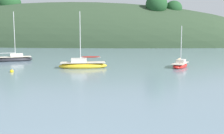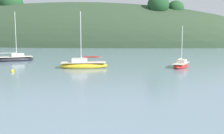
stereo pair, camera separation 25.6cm
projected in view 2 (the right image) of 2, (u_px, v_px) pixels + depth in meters
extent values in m
ellipsoid|color=#2D422B|center=(67.00, 45.00, 102.10)|extent=(150.00, 36.00, 31.88)
ellipsoid|color=#1E4723|center=(12.00, 4.00, 101.04)|extent=(8.62, 7.83, 7.83)
ellipsoid|color=#1E4723|center=(158.00, 4.00, 89.97)|extent=(7.25, 6.59, 6.59)
ellipsoid|color=#1E4723|center=(176.00, 8.00, 92.33)|extent=(5.72, 5.20, 5.20)
ellipsoid|color=gold|center=(84.00, 66.00, 36.69)|extent=(6.84, 3.51, 1.04)
cube|color=beige|center=(84.00, 62.00, 36.63)|extent=(6.30, 3.23, 0.06)
cube|color=beige|center=(80.00, 60.00, 36.54)|extent=(2.34, 1.84, 0.57)
cylinder|color=silver|center=(81.00, 37.00, 36.17)|extent=(0.09, 0.09, 6.80)
cylinder|color=silver|center=(91.00, 57.00, 36.64)|extent=(2.70, 0.63, 0.07)
ellipsoid|color=maroon|center=(91.00, 57.00, 36.63)|extent=(2.62, 0.73, 0.20)
ellipsoid|color=#232328|center=(15.00, 59.00, 45.65)|extent=(6.41, 4.86, 0.99)
cube|color=beige|center=(15.00, 57.00, 45.60)|extent=(5.90, 4.47, 0.06)
cube|color=silver|center=(18.00, 55.00, 45.76)|extent=(2.39, 2.16, 0.55)
cylinder|color=silver|center=(16.00, 34.00, 45.24)|extent=(0.09, 0.09, 7.51)
cylinder|color=silver|center=(8.00, 53.00, 45.13)|extent=(2.30, 1.33, 0.07)
ellipsoid|color=red|center=(181.00, 66.00, 37.31)|extent=(3.30, 5.26, 0.80)
cube|color=beige|center=(181.00, 63.00, 37.26)|extent=(3.04, 4.84, 0.06)
cube|color=beige|center=(182.00, 61.00, 37.58)|extent=(1.58, 1.88, 0.48)
cylinder|color=silver|center=(182.00, 44.00, 37.16)|extent=(0.09, 0.09, 5.14)
cylinder|color=silver|center=(180.00, 59.00, 36.48)|extent=(0.78, 1.99, 0.07)
ellipsoid|color=tan|center=(180.00, 59.00, 36.47)|extent=(0.88, 1.96, 0.20)
sphere|color=yellow|center=(12.00, 71.00, 32.75)|extent=(0.44, 0.44, 0.44)
cylinder|color=black|center=(12.00, 69.00, 32.71)|extent=(0.04, 0.04, 0.10)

